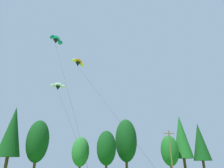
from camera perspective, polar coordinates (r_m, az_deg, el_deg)
name	(u,v)px	position (r m, az deg, el deg)	size (l,w,h in m)	color
treeline_tree_c	(12,131)	(51.38, -26.66, -11.92)	(4.89, 4.89, 14.95)	#472D19
treeline_tree_d	(38,141)	(51.53, -20.50, -15.04)	(5.13, 5.13, 12.33)	#472D19
treeline_tree_e	(80,152)	(50.41, -9.02, -18.57)	(4.12, 4.12, 8.60)	#472D19
treeline_tree_f	(106,148)	(47.88, -1.62, -17.79)	(4.43, 4.43, 9.75)	#472D19
treeline_tree_g	(126,140)	(52.10, 4.05, -15.75)	(5.39, 5.39, 13.29)	#472D19
treeline_tree_h	(170,151)	(52.88, 16.19, -17.85)	(4.25, 4.25, 9.08)	#472D19
treeline_tree_i	(181,136)	(56.59, 19.22, -14.01)	(4.81, 4.81, 14.60)	#472D19
treeline_tree_j	(200,142)	(58.68, 23.87, -14.85)	(4.38, 4.38, 12.66)	#472D19
utility_pole	(171,152)	(45.30, 16.49, -18.06)	(2.20, 0.26, 9.11)	brown
parafoil_kite_high_teal	(56,40)	(32.65, -15.72, 12.06)	(7.09, 8.40, 19.11)	teal
parafoil_kite_mid_orange	(78,63)	(32.13, -9.66, 6.03)	(9.26, 13.56, 16.66)	orange
parafoil_kite_far_white	(58,86)	(30.51, -15.21, -0.68)	(6.49, 9.22, 11.91)	white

